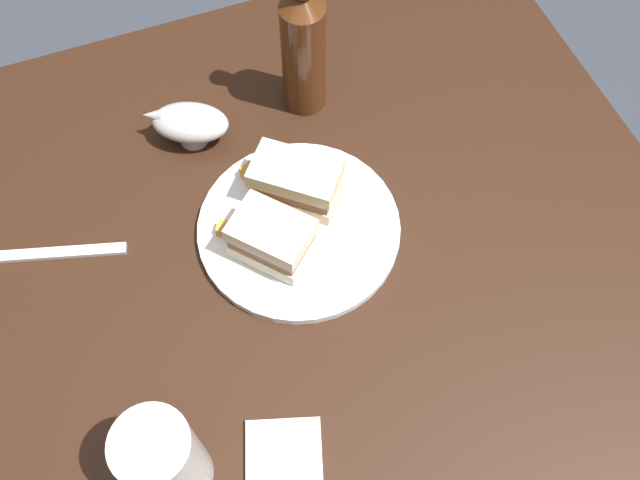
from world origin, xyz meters
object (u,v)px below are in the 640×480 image
plate (299,228)px  cider_bottle (303,47)px  sandwich_half_right (272,238)px  fork (60,253)px  gravy_boat (189,123)px  sandwich_half_left (296,182)px  pint_glass (167,462)px  napkin (284,466)px

plate → cider_bottle: (-0.22, 0.09, 0.11)m
plate → sandwich_half_right: (0.02, -0.04, 0.04)m
cider_bottle → fork: 0.44m
gravy_boat → sandwich_half_left: bearing=34.7°
sandwich_half_right → pint_glass: size_ratio=0.75×
sandwich_half_left → sandwich_half_right: same height
sandwich_half_right → gravy_boat: bearing=-167.7°
plate → gravy_boat: gravy_boat is taller
pint_glass → fork: size_ratio=0.91×
sandwich_half_left → pint_glass: (0.31, -0.26, 0.02)m
plate → sandwich_half_left: bearing=163.8°
pint_glass → cider_bottle: cider_bottle is taller
sandwich_half_left → fork: sandwich_half_left is taller
cider_bottle → pint_glass: bearing=-35.1°
plate → cider_bottle: cider_bottle is taller
plate → cider_bottle: 0.26m
plate → fork: size_ratio=1.56×
plate → sandwich_half_right: size_ratio=2.26×
gravy_boat → cider_bottle: size_ratio=0.47×
gravy_boat → pint_glass: bearing=-17.9°
fork → cider_bottle: bearing=-145.5°
sandwich_half_left → gravy_boat: 0.19m
plate → pint_glass: 0.36m
sandwich_half_right → gravy_boat: 0.23m
plate → pint_glass: size_ratio=1.71×
sandwich_half_right → cider_bottle: size_ratio=0.44×
pint_glass → napkin: bearing=73.0°
sandwich_half_right → napkin: size_ratio=1.13×
plate → sandwich_half_right: bearing=-63.1°
plate → napkin: plate is taller
sandwich_half_right → fork: size_ratio=0.69×
plate → gravy_boat: (-0.20, -0.09, 0.03)m
napkin → cider_bottle: bearing=157.2°
sandwich_half_right → plate: bearing=116.9°
napkin → fork: (-0.38, -0.19, -0.00)m
plate → napkin: 0.32m
gravy_boat → plate: bearing=24.8°
cider_bottle → fork: cider_bottle is taller
sandwich_half_left → pint_glass: pint_glass is taller
pint_glass → gravy_boat: bearing=162.1°
cider_bottle → fork: size_ratio=1.57×
gravy_boat → napkin: 0.50m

